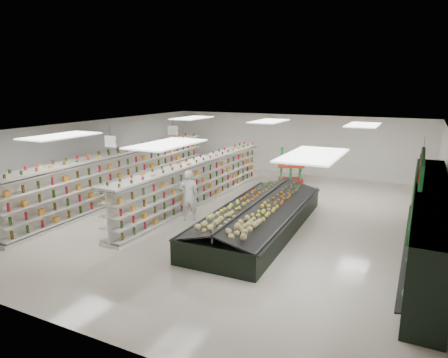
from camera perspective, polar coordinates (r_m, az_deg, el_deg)
The scene contains 16 objects.
floor at distance 15.05m, azimuth 0.88°, elevation -5.00°, with size 16.00×16.00×0.00m, color beige.
ceiling at distance 14.38m, azimuth 0.93°, elevation 7.20°, with size 14.00×16.00×0.02m, color white.
wall_back at distance 22.02m, azimuth 9.96°, elevation 4.89°, with size 14.00×0.02×3.20m, color white.
wall_front at distance 8.46m, azimuth -23.51°, elevation -9.44°, with size 14.00×0.02×3.20m, color white.
wall_left at distance 18.69m, azimuth -18.87°, elevation 2.93°, with size 0.02×16.00×3.20m, color white.
wall_right at distance 13.30m, azimuth 29.27°, elevation -2.01°, with size 0.02×16.00×3.20m, color white.
produce_wall_case at distance 11.93m, azimuth 27.10°, elevation -5.17°, with size 0.93×8.00×2.20m.
aisle_sign_near at distance 14.90m, azimuth -15.89°, elevation 5.17°, with size 0.52×0.06×0.75m.
aisle_sign_far at distance 18.03m, azimuth -7.32°, elevation 6.88°, with size 0.52×0.06×0.75m.
hortifruti_banner at distance 11.59m, azimuth 26.42°, elevation 1.62°, with size 0.12×3.20×0.95m.
gondola_left at distance 17.38m, azimuth -14.12°, elevation 0.32°, with size 1.11×11.92×2.06m.
gondola_center at distance 16.20m, azimuth -3.59°, elevation -0.65°, with size 0.95×10.48×1.81m.
produce_island at distance 13.36m, azimuth 5.02°, elevation -5.27°, with size 2.77×7.17×1.06m.
soda_endcap at distance 19.94m, azimuth 9.54°, elevation 1.71°, with size 1.49×1.23×1.64m.
shopper_main at distance 14.15m, azimuth -5.04°, elevation -2.35°, with size 0.67×0.44×1.84m, color silver.
shopper_background at distance 19.98m, azimuth -1.49°, elevation 1.85°, with size 0.75×0.47×1.55m, color tan.
Camera 1 is at (6.16, -12.91, 4.70)m, focal length 32.00 mm.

